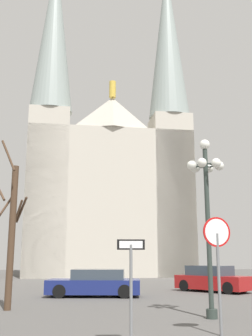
{
  "coord_description": "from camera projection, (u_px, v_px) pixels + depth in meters",
  "views": [
    {
      "loc": [
        -2.52,
        -6.7,
        1.92
      ],
      "look_at": [
        -0.16,
        19.08,
        7.59
      ],
      "focal_mm": 43.57,
      "sensor_mm": 36.0,
      "label": 1
    }
  ],
  "objects": [
    {
      "name": "stop_sign",
      "position": [
        218.0,
        251.0,
        10.57
      ],
      "size": [
        0.77,
        0.19,
        2.95
      ],
      "color": "slate",
      "rests_on": "ground"
    },
    {
      "name": "one_way_arrow_sign",
      "position": [
        131.0,
        279.0,
        9.09
      ],
      "size": [
        0.63,
        0.07,
        2.31
      ],
      "color": "slate",
      "rests_on": "ground"
    },
    {
      "name": "cathedral",
      "position": [
        108.0,
        172.0,
        44.63
      ],
      "size": [
        17.54,
        12.33,
        36.61
      ],
      "color": "#BCB5A5",
      "rests_on": "ground"
    },
    {
      "name": "parked_car_near_red",
      "position": [
        212.0,
        279.0,
        23.17
      ],
      "size": [
        4.02,
        4.32,
        1.45
      ],
      "color": "maroon",
      "rests_on": "ground"
    },
    {
      "name": "parked_car_far_navy",
      "position": [
        95.0,
        283.0,
        20.35
      ],
      "size": [
        4.78,
        2.41,
        1.33
      ],
      "color": "navy",
      "rests_on": "ground"
    },
    {
      "name": "bare_tree",
      "position": [
        11.0,
        230.0,
        15.62
      ],
      "size": [
        1.43,
        1.48,
        6.49
      ],
      "color": "#473323",
      "rests_on": "ground"
    },
    {
      "name": "street_lamp",
      "position": [
        207.0,
        197.0,
        13.8
      ],
      "size": [
        1.29,
        1.16,
        5.93
      ],
      "color": "#2D3833",
      "rests_on": "ground"
    }
  ]
}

